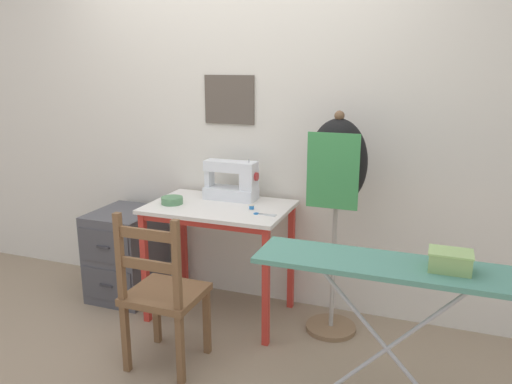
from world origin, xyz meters
name	(u,v)px	position (x,y,z in m)	size (l,w,h in m)	color
ground_plane	(201,335)	(0.00, 0.00, 0.00)	(14.00, 14.00, 0.00)	gray
wall_back	(240,122)	(0.00, 0.67, 1.28)	(10.00, 0.07, 2.55)	silver
sewing_table	(219,222)	(0.00, 0.29, 0.67)	(0.92, 0.60, 0.78)	silver
sewing_machine	(233,182)	(0.03, 0.47, 0.90)	(0.37, 0.16, 0.29)	white
fabric_bowl	(172,200)	(-0.30, 0.23, 0.80)	(0.14, 0.14, 0.05)	#56895B
scissors	(261,214)	(0.33, 0.20, 0.78)	(0.15, 0.04, 0.01)	silver
thread_spool_near_machine	(252,207)	(0.23, 0.28, 0.79)	(0.04, 0.04, 0.03)	#2875C1
wooden_chair	(163,295)	(-0.05, -0.36, 0.43)	(0.40, 0.38, 0.92)	brown
filing_cabinet	(127,254)	(-0.76, 0.33, 0.32)	(0.43, 0.52, 0.64)	#4C4C51
dress_form	(337,174)	(0.75, 0.35, 1.03)	(0.35, 0.32, 1.41)	#846647
ironing_board	(392,274)	(1.17, -0.42, 0.77)	(1.22, 0.32, 0.82)	#518E7A
storage_box	(450,261)	(1.40, -0.41, 0.86)	(0.18, 0.13, 0.09)	#8EB266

